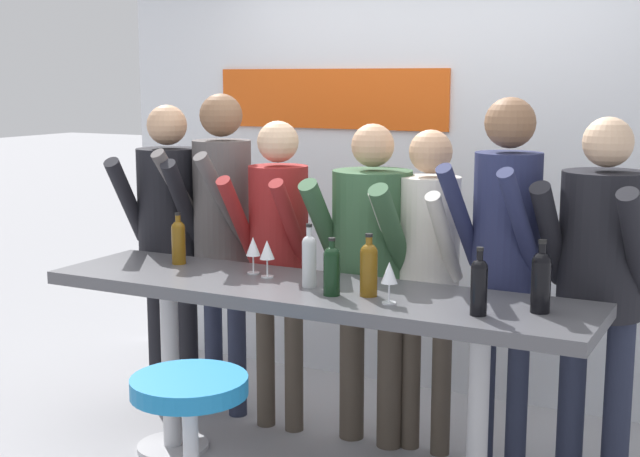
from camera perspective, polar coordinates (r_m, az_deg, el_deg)
back_wall at (r=5.30m, az=6.91°, el=3.27°), size 4.16×0.12×2.55m
tasting_table at (r=4.05m, az=-0.62°, el=-5.53°), size 2.56×0.63×0.93m
bar_stool at (r=3.54m, az=-8.28°, el=-13.10°), size 0.47×0.47×0.74m
person_far_left at (r=5.06m, az=-9.66°, el=0.46°), size 0.47×0.58×1.71m
person_left at (r=4.86m, az=-6.32°, el=0.84°), size 0.43×0.56×1.78m
person_center_left at (r=4.62m, az=-2.72°, el=-0.71°), size 0.38×0.50×1.64m
person_center at (r=4.44m, az=3.27°, el=-1.47°), size 0.50×0.57×1.64m
person_center_right at (r=4.36m, az=6.91°, el=-1.61°), size 0.38×0.50×1.62m
person_right at (r=4.16m, az=11.76°, el=-0.77°), size 0.43×0.57×1.77m
person_far_right at (r=4.13m, az=17.53°, el=-2.20°), size 0.50×0.59×1.69m
wine_bottle_0 at (r=3.98m, az=-0.69°, el=-1.92°), size 0.06×0.06×0.29m
wine_bottle_1 at (r=3.56m, az=10.14°, el=-3.52°), size 0.07×0.07×0.27m
wine_bottle_2 at (r=3.82m, az=0.76°, el=-2.57°), size 0.07×0.07×0.25m
wine_bottle_3 at (r=3.65m, az=13.97°, el=-3.14°), size 0.08×0.08×0.30m
wine_bottle_4 at (r=3.82m, az=3.14°, el=-2.47°), size 0.08×0.08×0.27m
wine_bottle_5 at (r=4.53m, az=-9.05°, el=-0.73°), size 0.07×0.07×0.26m
wine_glass_0 at (r=3.69m, az=4.46°, el=-2.93°), size 0.07×0.07×0.18m
wine_glass_1 at (r=4.18m, az=-3.41°, el=-1.45°), size 0.07×0.07×0.18m
wine_glass_2 at (r=4.26m, az=-4.30°, el=-1.23°), size 0.07×0.07×0.18m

